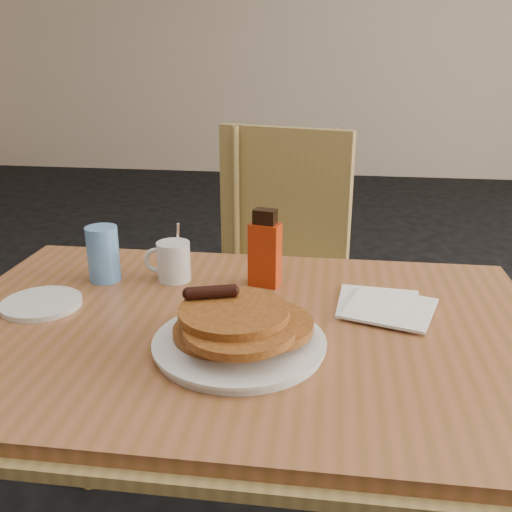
{
  "coord_description": "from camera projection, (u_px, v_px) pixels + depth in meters",
  "views": [
    {
      "loc": [
        0.16,
        -1.05,
        1.26
      ],
      "look_at": [
        0.01,
        0.03,
        0.86
      ],
      "focal_mm": 40.0,
      "sensor_mm": 36.0,
      "label": 1
    }
  ],
  "objects": [
    {
      "name": "side_saucer",
      "position": [
        42.0,
        303.0,
        1.2
      ],
      "size": [
        0.2,
        0.2,
        0.01
      ],
      "primitive_type": "cylinder",
      "rotation": [
        0.0,
        0.0,
        0.27
      ],
      "color": "silver",
      "rests_on": "main_table"
    },
    {
      "name": "chair_main_far",
      "position": [
        280.0,
        257.0,
        1.89
      ],
      "size": [
        0.57,
        0.57,
        1.02
      ],
      "rotation": [
        0.0,
        0.0,
        -0.27
      ],
      "color": "#A0884B",
      "rests_on": "floor"
    },
    {
      "name": "main_table",
      "position": [
        237.0,
        342.0,
        1.14
      ],
      "size": [
        1.25,
        0.85,
        0.75
      ],
      "rotation": [
        0.0,
        0.0,
        0.0
      ],
      "color": "brown",
      "rests_on": "floor"
    },
    {
      "name": "coffee_mug",
      "position": [
        173.0,
        260.0,
        1.33
      ],
      "size": [
        0.11,
        0.08,
        0.15
      ],
      "rotation": [
        0.0,
        0.0,
        -0.08
      ],
      "color": "silver",
      "rests_on": "main_table"
    },
    {
      "name": "pancake_plate",
      "position": [
        239.0,
        333.0,
        1.03
      ],
      "size": [
        0.31,
        0.31,
        0.1
      ],
      "rotation": [
        0.0,
        0.0,
        -0.13
      ],
      "color": "silver",
      "rests_on": "main_table"
    },
    {
      "name": "napkin_stack",
      "position": [
        384.0,
        306.0,
        1.19
      ],
      "size": [
        0.22,
        0.23,
        0.01
      ],
      "rotation": [
        0.0,
        0.0,
        -0.09
      ],
      "color": "white",
      "rests_on": "main_table"
    },
    {
      "name": "blue_tumbler",
      "position": [
        103.0,
        254.0,
        1.32
      ],
      "size": [
        0.1,
        0.1,
        0.13
      ],
      "primitive_type": "cylinder",
      "rotation": [
        0.0,
        0.0,
        -0.37
      ],
      "color": "#5689C9",
      "rests_on": "main_table"
    },
    {
      "name": "wall_back",
      "position": [
        324.0,
        34.0,
        5.61
      ],
      "size": [
        8.0,
        0.0,
        8.0
      ],
      "primitive_type": "plane",
      "rotation": [
        1.57,
        0.0,
        0.0
      ],
      "color": "beige",
      "rests_on": "ground"
    },
    {
      "name": "syrup_bottle",
      "position": [
        265.0,
        251.0,
        1.29
      ],
      "size": [
        0.08,
        0.06,
        0.18
      ],
      "rotation": [
        0.0,
        0.0,
        -0.22
      ],
      "color": "maroon",
      "rests_on": "main_table"
    }
  ]
}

